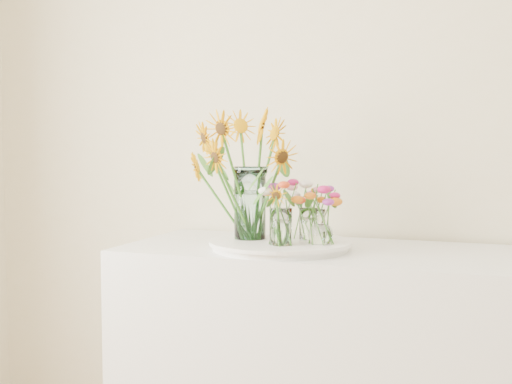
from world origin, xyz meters
The scene contains 10 objects.
counter centered at (-0.37, 1.93, 0.45)m, with size 1.40×0.60×0.90m, color white.
tray centered at (-0.51, 1.86, 0.91)m, with size 0.45×0.45×0.03m, color white.
mason_jar centered at (-0.62, 1.87, 1.05)m, with size 0.11×0.11×0.25m, color #BDE9EE.
sunflower_bouquet centered at (-0.62, 1.87, 1.16)m, with size 0.64×0.64×0.47m, color #EDA304, non-canonical shape.
small_vase_a centered at (-0.48, 1.76, 0.99)m, with size 0.07×0.07×0.12m, color white.
wildflower_posy_a centered at (-0.48, 1.76, 1.03)m, with size 0.20×0.20×0.21m, color orange, non-canonical shape.
small_vase_b centered at (-0.37, 1.84, 0.98)m, with size 0.08×0.08×0.12m, color white, non-canonical shape.
wildflower_posy_b centered at (-0.37, 1.84, 1.03)m, with size 0.20×0.20×0.21m, color orange, non-canonical shape.
small_vase_c centered at (-0.43, 1.93, 0.98)m, with size 0.06×0.06×0.11m, color white.
wildflower_posy_c centered at (-0.43, 1.93, 1.03)m, with size 0.21×0.21×0.20m, color orange, non-canonical shape.
Camera 1 is at (0.13, -0.18, 1.24)m, focal length 45.00 mm.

